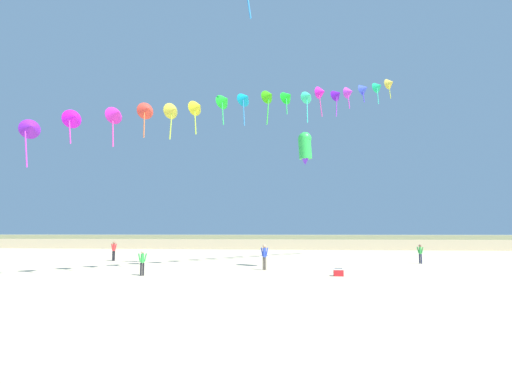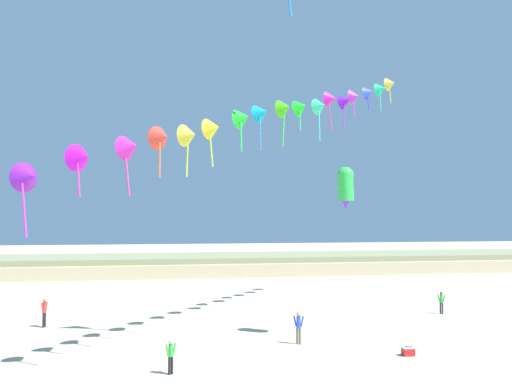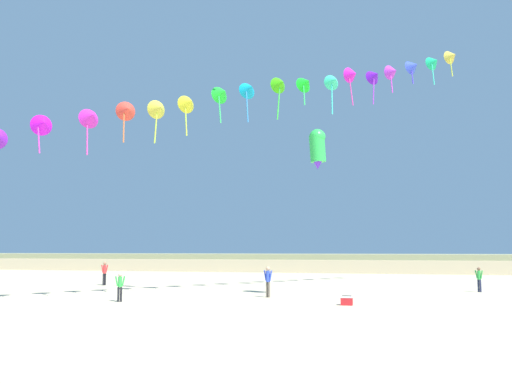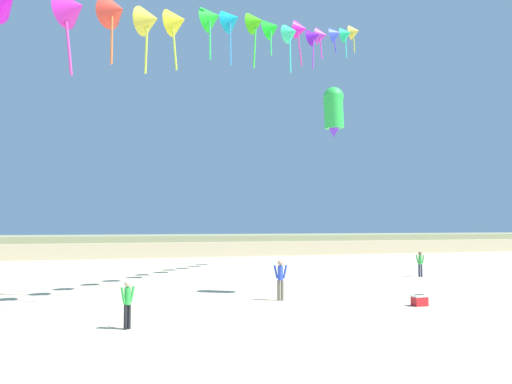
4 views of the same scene
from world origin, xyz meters
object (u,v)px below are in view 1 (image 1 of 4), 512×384
object	(u,v)px
person_near_right	(114,249)
person_near_left	(142,261)
person_mid_center	(264,255)
beach_cooler	(338,272)
large_kite_low_lead	(305,147)
person_far_left	(420,253)

from	to	relation	value
person_near_right	person_near_left	bearing A→B (deg)	-56.60
person_mid_center	beach_cooler	xyz separation A→B (m)	(4.68, -3.23, -0.78)
person_near_left	person_mid_center	xyz separation A→B (m)	(6.81, 4.44, 0.13)
person_near_right	large_kite_low_lead	bearing A→B (deg)	-20.76
person_near_left	person_near_right	xyz separation A→B (m)	(-7.51, 11.39, 0.15)
person_far_left	beach_cooler	xyz separation A→B (m)	(-7.40, -10.28, -0.69)
person_near_left	person_near_right	world-z (taller)	person_near_right
person_near_right	beach_cooler	distance (m)	21.57
person_near_left	person_mid_center	distance (m)	8.13
beach_cooler	large_kite_low_lead	bearing A→B (deg)	116.65
person_far_left	person_mid_center	bearing A→B (deg)	-149.74
person_mid_center	person_far_left	size ratio (longest dim) A/B	1.10
person_near_left	beach_cooler	size ratio (longest dim) A/B	2.58
beach_cooler	person_mid_center	bearing A→B (deg)	145.38
large_kite_low_lead	person_near_left	bearing A→B (deg)	-153.08
person_mid_center	large_kite_low_lead	bearing A→B (deg)	9.11
person_far_left	beach_cooler	bearing A→B (deg)	-125.76
person_far_left	large_kite_low_lead	bearing A→B (deg)	-144.52
person_near_right	person_mid_center	size ratio (longest dim) A/B	1.02
person_near_right	beach_cooler	xyz separation A→B (m)	(19.00, -10.18, -0.80)
person_near_right	large_kite_low_lead	world-z (taller)	large_kite_low_lead
large_kite_low_lead	person_near_right	bearing A→B (deg)	159.24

